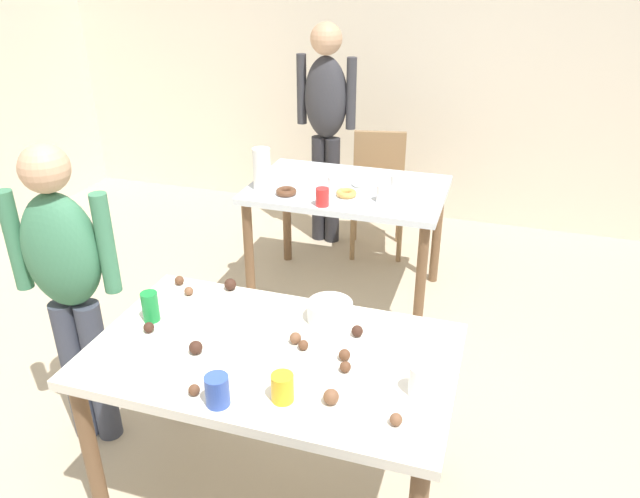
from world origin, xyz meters
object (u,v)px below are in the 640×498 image
chair_far_table (378,185)px  person_girl_near (68,278)px  person_adult_far (326,116)px  soda_can (150,307)px  pitcher_far (262,169)px  dining_table_near (273,371)px  dining_table_far (347,202)px  mixing_bowl (330,311)px

chair_far_table → person_girl_near: (-0.80, -2.38, 0.34)m
person_girl_near → person_adult_far: 2.41m
soda_can → pitcher_far: 1.49m
dining_table_near → dining_table_far: same height
dining_table_near → soda_can: bearing=174.6°
dining_table_far → chair_far_table: size_ratio=1.37×
dining_table_far → soda_can: bearing=-101.7°
dining_table_near → person_adult_far: 2.56m
chair_far_table → mixing_bowl: size_ratio=4.87×
person_adult_far → mixing_bowl: bearing=-72.6°
pitcher_far → chair_far_table: bearing=61.2°
person_girl_near → soda_can: person_girl_near is taller
person_adult_far → soda_can: person_adult_far is taller
mixing_bowl → pitcher_far: size_ratio=0.70×
chair_far_table → soda_can: size_ratio=7.13×
dining_table_near → pitcher_far: bearing=113.5°
dining_table_near → mixing_bowl: bearing=61.1°
chair_far_table → person_girl_near: person_girl_near is taller
person_adult_far → pitcher_far: person_adult_far is taller
mixing_bowl → person_girl_near: bearing=-171.7°
dining_table_near → soda_can: soda_can is taller
person_girl_near → soda_can: size_ratio=11.61×
dining_table_far → chair_far_table: (0.03, 0.75, -0.15)m
dining_table_near → mixing_bowl: mixing_bowl is taller
dining_table_far → soda_can: (-0.35, -1.68, 0.16)m
dining_table_far → soda_can: size_ratio=9.74×
chair_far_table → person_adult_far: (-0.40, -0.00, 0.49)m
person_adult_far → mixing_bowl: size_ratio=9.08×
dining_table_far → dining_table_near: bearing=-84.0°
dining_table_far → mixing_bowl: bearing=-77.5°
person_adult_far → soda_can: 2.43m
mixing_bowl → pitcher_far: 1.51m
chair_far_table → person_girl_near: size_ratio=0.61×
person_adult_far → mixing_bowl: (0.70, -2.21, -0.19)m
mixing_bowl → soda_can: (-0.67, -0.21, 0.02)m
pitcher_far → dining_table_near: bearing=-66.5°
dining_table_near → chair_far_table: bearing=93.4°
dining_table_far → pitcher_far: pitcher_far is taller
chair_far_table → pitcher_far: bearing=-118.8°
soda_can → pitcher_far: size_ratio=0.48×
dining_table_far → person_girl_near: 1.81m
chair_far_table → dining_table_near: bearing=-86.6°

